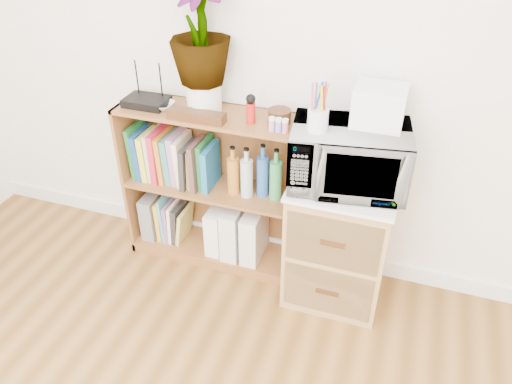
% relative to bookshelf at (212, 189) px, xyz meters
% --- Properties ---
extents(skirting_board, '(4.00, 0.02, 0.10)m').
position_rel_bookshelf_xyz_m(skirting_board, '(0.35, 0.14, -0.42)').
color(skirting_board, white).
rests_on(skirting_board, ground).
extents(bookshelf, '(1.00, 0.30, 0.95)m').
position_rel_bookshelf_xyz_m(bookshelf, '(0.00, 0.00, 0.00)').
color(bookshelf, brown).
rests_on(bookshelf, ground).
extents(wicker_unit, '(0.50, 0.45, 0.70)m').
position_rel_bookshelf_xyz_m(wicker_unit, '(0.75, -0.08, -0.12)').
color(wicker_unit, '#9E7542').
rests_on(wicker_unit, ground).
extents(microwave, '(0.59, 0.45, 0.30)m').
position_rel_bookshelf_xyz_m(microwave, '(0.75, -0.08, 0.40)').
color(microwave, silver).
rests_on(microwave, wicker_unit).
extents(pen_cup, '(0.09, 0.09, 0.10)m').
position_rel_bookshelf_xyz_m(pen_cup, '(0.60, -0.15, 0.60)').
color(pen_cup, silver).
rests_on(pen_cup, microwave).
extents(small_appliance, '(0.23, 0.19, 0.18)m').
position_rel_bookshelf_xyz_m(small_appliance, '(0.85, -0.00, 0.64)').
color(small_appliance, white).
rests_on(small_appliance, microwave).
extents(router, '(0.23, 0.15, 0.04)m').
position_rel_bookshelf_xyz_m(router, '(-0.34, -0.02, 0.50)').
color(router, black).
rests_on(router, bookshelf).
extents(white_bowl, '(0.13, 0.13, 0.03)m').
position_rel_bookshelf_xyz_m(white_bowl, '(-0.25, -0.03, 0.49)').
color(white_bowl, white).
rests_on(white_bowl, bookshelf).
extents(plant_pot, '(0.18, 0.18, 0.15)m').
position_rel_bookshelf_xyz_m(plant_pot, '(-0.03, 0.02, 0.55)').
color(plant_pot, white).
rests_on(plant_pot, bookshelf).
extents(potted_plant, '(0.30, 0.30, 0.54)m').
position_rel_bookshelf_xyz_m(potted_plant, '(-0.03, 0.02, 0.90)').
color(potted_plant, '#296528').
rests_on(potted_plant, plant_pot).
extents(trinket_box, '(0.30, 0.07, 0.05)m').
position_rel_bookshelf_xyz_m(trinket_box, '(-0.02, -0.10, 0.50)').
color(trinket_box, '#351C0E').
rests_on(trinket_box, bookshelf).
extents(kokeshi_doll, '(0.05, 0.05, 0.10)m').
position_rel_bookshelf_xyz_m(kokeshi_doll, '(0.25, -0.04, 0.53)').
color(kokeshi_doll, '#AE1815').
rests_on(kokeshi_doll, bookshelf).
extents(wooden_bowl, '(0.11, 0.11, 0.07)m').
position_rel_bookshelf_xyz_m(wooden_bowl, '(0.38, 0.01, 0.51)').
color(wooden_bowl, '#38210F').
rests_on(wooden_bowl, bookshelf).
extents(paint_jars, '(0.12, 0.04, 0.06)m').
position_rel_bookshelf_xyz_m(paint_jars, '(0.41, -0.09, 0.51)').
color(paint_jars, pink).
rests_on(paint_jars, bookshelf).
extents(file_box, '(0.08, 0.22, 0.28)m').
position_rel_bookshelf_xyz_m(file_box, '(-0.40, 0.00, -0.26)').
color(file_box, slate).
rests_on(file_box, bookshelf).
extents(magazine_holder_left, '(0.09, 0.23, 0.28)m').
position_rel_bookshelf_xyz_m(magazine_holder_left, '(0.03, -0.01, -0.26)').
color(magazine_holder_left, white).
rests_on(magazine_holder_left, bookshelf).
extents(magazine_holder_mid, '(0.10, 0.26, 0.32)m').
position_rel_bookshelf_xyz_m(magazine_holder_mid, '(0.14, -0.01, -0.25)').
color(magazine_holder_mid, silver).
rests_on(magazine_holder_mid, bookshelf).
extents(magazine_holder_right, '(0.10, 0.25, 0.31)m').
position_rel_bookshelf_xyz_m(magazine_holder_right, '(0.25, -0.01, -0.25)').
color(magazine_holder_right, silver).
rests_on(magazine_holder_right, bookshelf).
extents(cookbooks, '(0.48, 0.20, 0.31)m').
position_rel_bookshelf_xyz_m(cookbooks, '(-0.23, -0.00, 0.16)').
color(cookbooks, '#1A6127').
rests_on(cookbooks, bookshelf).
extents(liquor_bottles, '(0.30, 0.07, 0.30)m').
position_rel_bookshelf_xyz_m(liquor_bottles, '(0.26, 0.00, 0.17)').
color(liquor_bottles, '#B46D21').
rests_on(liquor_bottles, bookshelf).
extents(lower_books, '(0.18, 0.19, 0.30)m').
position_rel_bookshelf_xyz_m(lower_books, '(-0.27, 0.00, -0.28)').
color(lower_books, gold).
rests_on(lower_books, bookshelf).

